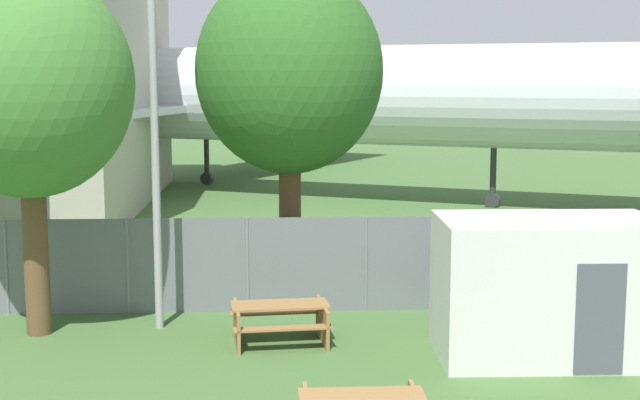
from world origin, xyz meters
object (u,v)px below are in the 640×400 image
(portable_cabin, at_px, (547,288))
(tree_near_hangar, at_px, (28,85))
(tree_left_of_cabin, at_px, (289,72))
(airplane, at_px, (207,95))
(picnic_bench_near_cabin, at_px, (280,318))

(portable_cabin, bearing_deg, tree_near_hangar, 170.03)
(tree_left_of_cabin, bearing_deg, airplane, 100.04)
(picnic_bench_near_cabin, bearing_deg, portable_cabin, -12.18)
(airplane, distance_m, picnic_bench_near_cabin, 22.71)
(picnic_bench_near_cabin, relative_size, tree_near_hangar, 0.28)
(portable_cabin, distance_m, picnic_bench_near_cabin, 4.98)
(airplane, height_order, portable_cabin, airplane)
(tree_near_hangar, xyz_separation_m, tree_left_of_cabin, (4.99, 2.58, 0.24))
(picnic_bench_near_cabin, xyz_separation_m, tree_left_of_cabin, (0.24, 3.40, 4.64))
(airplane, distance_m, tree_near_hangar, 21.44)
(portable_cabin, height_order, tree_near_hangar, tree_near_hangar)
(tree_left_of_cabin, bearing_deg, picnic_bench_near_cabin, -94.04)
(portable_cabin, relative_size, picnic_bench_near_cabin, 2.00)
(airplane, bearing_deg, tree_left_of_cabin, -56.11)
(picnic_bench_near_cabin, bearing_deg, airplane, 97.92)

